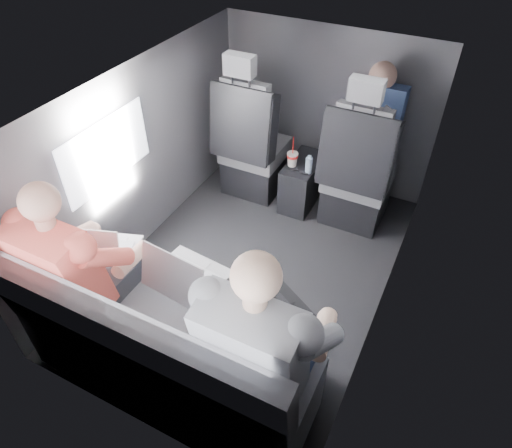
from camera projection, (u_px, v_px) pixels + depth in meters
The scene contains 20 objects.
floor at pixel (255, 267), 3.33m from camera, with size 2.60×2.60×0.00m, color black.
ceiling at pixel (255, 93), 2.45m from camera, with size 2.60×2.60×0.00m, color #B2B2AD.
panel_left at pixel (140, 159), 3.20m from camera, with size 0.02×2.60×1.35m, color #56565B.
panel_right at pixel (396, 236), 2.58m from camera, with size 0.02×2.60×1.35m, color #56565B.
panel_front at pixel (326, 109), 3.77m from camera, with size 1.80×0.02×1.35m, color #56565B.
panel_back at pixel (122, 351), 2.01m from camera, with size 1.80×0.02×1.35m, color #56565B.
side_window at pixel (107, 152), 2.84m from camera, with size 0.02×0.75×0.42m, color white.
seatbelt at pixel (358, 144), 3.11m from camera, with size 0.05×0.01×0.65m, color black.
front_seat_left at pixel (252, 151), 3.79m from camera, with size 0.52×0.58×1.26m.
front_seat_right at pixel (357, 179), 3.48m from camera, with size 0.52×0.58×1.26m.
center_console at pixel (302, 182), 3.79m from camera, with size 0.24×0.48×0.41m.
rear_bench at pixel (164, 357), 2.41m from camera, with size 1.60×0.57×0.92m.
soda_cup at pixel (292, 159), 3.57m from camera, with size 0.09×0.09×0.27m.
water_bottle at pixel (309, 165), 3.51m from camera, with size 0.05×0.05×0.15m.
laptop_white at pixel (106, 247), 2.58m from camera, with size 0.35×0.36×0.22m.
laptop_silver at pixel (185, 274), 2.41m from camera, with size 0.41×0.38×0.27m.
laptop_black at pixel (276, 310), 2.24m from camera, with size 0.41×0.44×0.24m.
passenger_rear_left at pixel (85, 268), 2.44m from camera, with size 0.52×0.64×1.26m.
passenger_rear_right at pixel (266, 344), 2.06m from camera, with size 0.55×0.66×1.30m.
passenger_front_right at pixel (374, 123), 3.43m from camera, with size 0.39×0.39×0.79m.
Camera 1 is at (1.05, -2.07, 2.41)m, focal length 32.00 mm.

